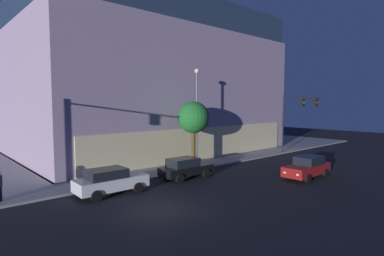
{
  "coord_description": "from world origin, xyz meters",
  "views": [
    {
      "loc": [
        -9.7,
        -13.67,
        5.84
      ],
      "look_at": [
        5.84,
        3.8,
        4.01
      ],
      "focal_mm": 28.99,
      "sensor_mm": 36.0,
      "label": 1
    }
  ],
  "objects_px": {
    "modern_building": "(137,85)",
    "traffic_light_far_corner": "(296,112)",
    "street_lamp_sidewalk": "(197,106)",
    "car_black": "(185,168)",
    "sidewalk_tree": "(193,118)",
    "car_red": "(307,167)",
    "car_white": "(110,181)"
  },
  "relations": [
    {
      "from": "car_red",
      "to": "street_lamp_sidewalk",
      "type": "bearing_deg",
      "value": 113.29
    },
    {
      "from": "street_lamp_sidewalk",
      "to": "car_red",
      "type": "bearing_deg",
      "value": -66.71
    },
    {
      "from": "street_lamp_sidewalk",
      "to": "sidewalk_tree",
      "type": "bearing_deg",
      "value": 164.99
    },
    {
      "from": "traffic_light_far_corner",
      "to": "car_black",
      "type": "distance_m",
      "value": 17.05
    },
    {
      "from": "traffic_light_far_corner",
      "to": "street_lamp_sidewalk",
      "type": "height_order",
      "value": "street_lamp_sidewalk"
    },
    {
      "from": "modern_building",
      "to": "car_white",
      "type": "relative_size",
      "value": 6.44
    },
    {
      "from": "modern_building",
      "to": "car_black",
      "type": "bearing_deg",
      "value": -110.15
    },
    {
      "from": "street_lamp_sidewalk",
      "to": "car_white",
      "type": "bearing_deg",
      "value": -165.78
    },
    {
      "from": "traffic_light_far_corner",
      "to": "car_black",
      "type": "relative_size",
      "value": 1.58
    },
    {
      "from": "street_lamp_sidewalk",
      "to": "sidewalk_tree",
      "type": "height_order",
      "value": "street_lamp_sidewalk"
    },
    {
      "from": "modern_building",
      "to": "sidewalk_tree",
      "type": "height_order",
      "value": "modern_building"
    },
    {
      "from": "street_lamp_sidewalk",
      "to": "car_black",
      "type": "xyz_separation_m",
      "value": [
        -3.53,
        -2.51,
        -4.79
      ]
    },
    {
      "from": "modern_building",
      "to": "car_red",
      "type": "distance_m",
      "value": 24.87
    },
    {
      "from": "modern_building",
      "to": "street_lamp_sidewalk",
      "type": "height_order",
      "value": "modern_building"
    },
    {
      "from": "modern_building",
      "to": "car_white",
      "type": "xyz_separation_m",
      "value": [
        -12.77,
        -17.42,
        -7.51
      ]
    },
    {
      "from": "car_white",
      "to": "car_red",
      "type": "bearing_deg",
      "value": -24.6
    },
    {
      "from": "modern_building",
      "to": "sidewalk_tree",
      "type": "relative_size",
      "value": 5.07
    },
    {
      "from": "traffic_light_far_corner",
      "to": "sidewalk_tree",
      "type": "xyz_separation_m",
      "value": [
        -13.35,
        2.44,
        -0.37
      ]
    },
    {
      "from": "modern_building",
      "to": "traffic_light_far_corner",
      "type": "distance_m",
      "value": 20.32
    },
    {
      "from": "car_white",
      "to": "modern_building",
      "type": "bearing_deg",
      "value": 53.76
    },
    {
      "from": "traffic_light_far_corner",
      "to": "car_white",
      "type": "distance_m",
      "value": 23.28
    },
    {
      "from": "modern_building",
      "to": "car_white",
      "type": "distance_m",
      "value": 22.87
    },
    {
      "from": "traffic_light_far_corner",
      "to": "sidewalk_tree",
      "type": "distance_m",
      "value": 13.58
    },
    {
      "from": "modern_building",
      "to": "sidewalk_tree",
      "type": "distance_m",
      "value": 15.63
    },
    {
      "from": "traffic_light_far_corner",
      "to": "car_black",
      "type": "height_order",
      "value": "traffic_light_far_corner"
    },
    {
      "from": "sidewalk_tree",
      "to": "car_red",
      "type": "height_order",
      "value": "sidewalk_tree"
    },
    {
      "from": "traffic_light_far_corner",
      "to": "street_lamp_sidewalk",
      "type": "relative_size",
      "value": 0.77
    },
    {
      "from": "street_lamp_sidewalk",
      "to": "car_white",
      "type": "xyz_separation_m",
      "value": [
        -9.91,
        -2.51,
        -4.75
      ]
    },
    {
      "from": "street_lamp_sidewalk",
      "to": "car_black",
      "type": "relative_size",
      "value": 2.04
    },
    {
      "from": "car_red",
      "to": "car_black",
      "type": "bearing_deg",
      "value": 139.4
    },
    {
      "from": "street_lamp_sidewalk",
      "to": "sidewalk_tree",
      "type": "distance_m",
      "value": 1.12
    },
    {
      "from": "car_black",
      "to": "car_red",
      "type": "height_order",
      "value": "car_red"
    }
  ]
}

